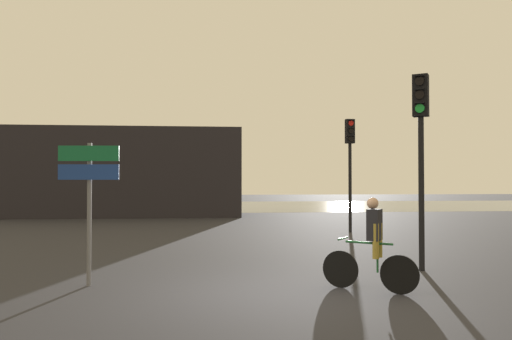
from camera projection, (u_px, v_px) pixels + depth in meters
ground_plane at (254, 296)px, 8.28m from camera, size 120.00×120.00×0.00m
water_strip at (219, 206)px, 37.56m from camera, size 80.00×16.00×0.01m
distant_building at (110, 173)px, 27.09m from camera, size 14.11×4.00×4.71m
traffic_light_far_right at (350, 153)px, 18.56m from camera, size 0.33×0.35×4.21m
traffic_light_near_right at (421, 134)px, 10.65m from camera, size 0.40×0.42×4.19m
direction_sign_post at (89, 187)px, 9.07m from camera, size 1.10×0.15×2.60m
cyclist at (373, 244)px, 8.63m from camera, size 1.41×1.03×1.62m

